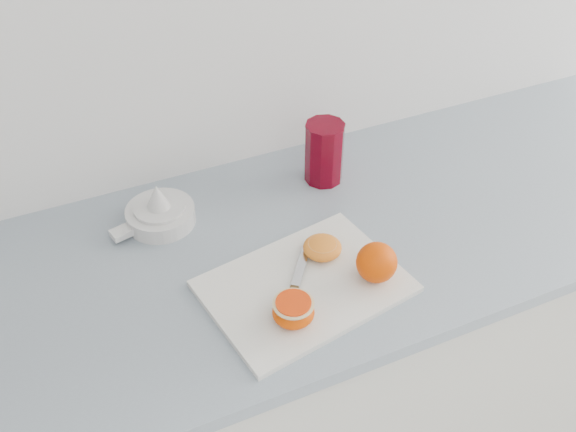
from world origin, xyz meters
The scene contains 8 objects.
counter centered at (-0.19, 1.70, 0.45)m, with size 2.65×0.64×0.89m.
cutting_board centered at (-0.22, 1.57, 0.90)m, with size 0.35×0.25×0.01m, color silver.
whole_orange centered at (-0.10, 1.53, 0.94)m, with size 0.08×0.08×0.08m.
half_orange centered at (-0.28, 1.50, 0.92)m, with size 0.07×0.07×0.05m.
squeezed_shell centered at (-0.16, 1.63, 0.92)m, with size 0.07×0.07×0.03m.
paring_knife centered at (-0.26, 1.55, 0.91)m, with size 0.12×0.16×0.01m.
citrus_juicer centered at (-0.41, 1.86, 0.92)m, with size 0.18×0.14×0.09m.
red_tumbler centered at (-0.04, 1.86, 0.96)m, with size 0.09×0.09×0.14m.
Camera 1 is at (-0.58, 0.84, 1.75)m, focal length 40.00 mm.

